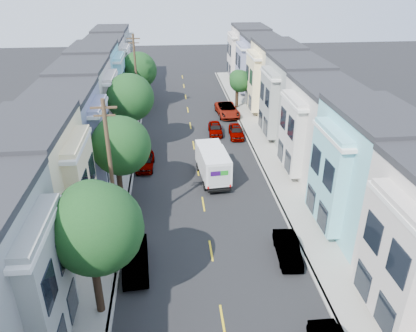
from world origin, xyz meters
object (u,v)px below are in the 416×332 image
(utility_pole_far, at_px, (136,76))
(tree_d, at_px, (129,98))
(parked_left_d, at_px, (145,161))
(tree_c, at_px, (120,146))
(tree_far_r, at_px, (240,82))
(tree_e, at_px, (138,70))
(utility_pole_near, at_px, (111,174))
(parked_right_d, at_px, (227,110))
(lead_sedan, at_px, (215,129))
(fedex_truck, at_px, (213,163))
(parked_right_c, at_px, (236,131))
(tree_b, at_px, (95,229))
(parked_right_b, at_px, (288,249))
(parked_left_c, at_px, (135,260))

(utility_pole_far, bearing_deg, tree_d, -90.01)
(tree_d, height_order, parked_left_d, tree_d)
(tree_c, bearing_deg, tree_far_r, 60.10)
(tree_d, relative_size, tree_e, 1.08)
(tree_c, relative_size, utility_pole_near, 0.72)
(parked_right_d, bearing_deg, lead_sedan, -113.72)
(utility_pole_far, distance_m, fedex_truck, 19.56)
(lead_sedan, xyz_separation_m, parked_right_c, (2.23, -1.13, 0.01))
(utility_pole_far, bearing_deg, tree_b, -90.00)
(parked_right_c, bearing_deg, tree_b, -111.42)
(parked_right_d, bearing_deg, parked_right_b, -93.76)
(tree_b, height_order, tree_d, tree_d)
(utility_pole_far, xyz_separation_m, parked_left_c, (1.40, -29.33, -4.42))
(parked_right_b, xyz_separation_m, parked_right_c, (0.00, 21.06, 0.02))
(tree_b, height_order, utility_pole_near, utility_pole_near)
(parked_right_b, distance_m, parked_right_c, 21.06)
(fedex_truck, relative_size, parked_right_b, 1.55)
(parked_right_b, bearing_deg, parked_left_d, 128.43)
(lead_sedan, relative_size, parked_right_c, 0.98)
(parked_left_c, xyz_separation_m, parked_right_d, (9.80, 28.54, 0.03))
(tree_far_r, distance_m, utility_pole_far, 13.46)
(tree_d, xyz_separation_m, lead_sedan, (8.97, 3.63, -4.96))
(tree_d, height_order, fedex_truck, tree_d)
(tree_c, relative_size, parked_left_d, 1.70)
(utility_pole_near, xyz_separation_m, parked_left_d, (1.40, 11.12, -4.47))
(tree_c, bearing_deg, parked_left_c, -80.70)
(utility_pole_far, relative_size, lead_sedan, 2.52)
(utility_pole_far, bearing_deg, tree_far_r, 9.36)
(lead_sedan, relative_size, parked_left_c, 0.90)
(tree_far_r, bearing_deg, tree_c, -119.90)
(tree_far_r, height_order, parked_right_d, tree_far_r)
(utility_pole_far, xyz_separation_m, parked_right_b, (11.20, -29.12, -4.52))
(utility_pole_near, bearing_deg, fedex_truck, 47.82)
(tree_e, xyz_separation_m, parked_left_c, (1.40, -33.07, -4.29))
(parked_left_c, bearing_deg, parked_right_d, 67.08)
(parked_right_d, bearing_deg, parked_left_d, -128.56)
(tree_far_r, bearing_deg, parked_right_d, -123.98)
(parked_left_c, bearing_deg, parked_right_b, -2.76)
(tree_c, xyz_separation_m, utility_pole_far, (0.00, 20.77, 0.32))
(tree_d, bearing_deg, tree_e, 90.00)
(tree_d, relative_size, parked_right_c, 1.97)
(tree_b, distance_m, parked_right_b, 12.74)
(tree_e, relative_size, utility_pole_near, 0.74)
(lead_sedan, relative_size, parked_right_d, 0.72)
(parked_left_c, bearing_deg, tree_e, 88.46)
(utility_pole_far, relative_size, parked_right_d, 1.81)
(utility_pole_near, xyz_separation_m, lead_sedan, (8.97, 19.06, -4.51))
(tree_e, xyz_separation_m, parked_right_d, (11.20, -4.52, -4.25))
(tree_c, height_order, parked_left_d, tree_c)
(utility_pole_far, height_order, fedex_truck, utility_pole_far)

